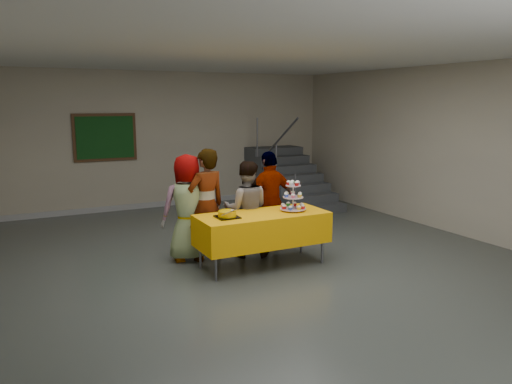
# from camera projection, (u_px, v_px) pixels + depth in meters

# --- Properties ---
(room_shell) EXTENTS (10.00, 10.04, 3.02)m
(room_shell) POSITION_uv_depth(u_px,v_px,m) (266.00, 118.00, 6.58)
(room_shell) COLOR #4C514C
(room_shell) RESTS_ON ground
(bake_table) EXTENTS (1.88, 0.78, 0.77)m
(bake_table) POSITION_uv_depth(u_px,v_px,m) (262.00, 228.00, 7.12)
(bake_table) COLOR #595960
(bake_table) RESTS_ON ground
(cupcake_stand) EXTENTS (0.38, 0.38, 0.44)m
(cupcake_stand) POSITION_uv_depth(u_px,v_px,m) (293.00, 199.00, 7.25)
(cupcake_stand) COLOR silver
(cupcake_stand) RESTS_ON bake_table
(bear_cake) EXTENTS (0.32, 0.36, 0.12)m
(bear_cake) POSITION_uv_depth(u_px,v_px,m) (227.00, 213.00, 6.83)
(bear_cake) COLOR black
(bear_cake) RESTS_ON bake_table
(schoolchild_a) EXTENTS (0.83, 0.59, 1.59)m
(schoolchild_a) POSITION_uv_depth(u_px,v_px,m) (188.00, 208.00, 7.36)
(schoolchild_a) COLOR slate
(schoolchild_a) RESTS_ON ground
(schoolchild_b) EXTENTS (0.68, 0.51, 1.67)m
(schoolchild_b) POSITION_uv_depth(u_px,v_px,m) (206.00, 205.00, 7.35)
(schoolchild_b) COLOR slate
(schoolchild_b) RESTS_ON ground
(schoolchild_c) EXTENTS (0.88, 0.80, 1.46)m
(schoolchild_c) POSITION_uv_depth(u_px,v_px,m) (246.00, 209.00, 7.56)
(schoolchild_c) COLOR slate
(schoolchild_c) RESTS_ON ground
(schoolchild_d) EXTENTS (0.96, 0.48, 1.58)m
(schoolchild_d) POSITION_uv_depth(u_px,v_px,m) (270.00, 201.00, 7.91)
(schoolchild_d) COLOR slate
(schoolchild_d) RESTS_ON ground
(staircase) EXTENTS (1.30, 2.40, 2.04)m
(staircase) POSITION_uv_depth(u_px,v_px,m) (285.00, 182.00, 11.68)
(staircase) COLOR #424447
(staircase) RESTS_ON ground
(noticeboard) EXTENTS (1.30, 0.05, 1.00)m
(noticeboard) POSITION_uv_depth(u_px,v_px,m) (105.00, 137.00, 10.48)
(noticeboard) COLOR #472B16
(noticeboard) RESTS_ON ground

